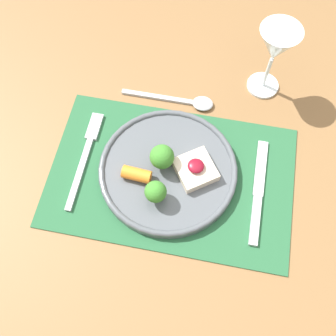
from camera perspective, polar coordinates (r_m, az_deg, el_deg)
name	(u,v)px	position (r m, az deg, el deg)	size (l,w,h in m)	color
ground_plane	(170,258)	(1.49, 0.25, -13.00)	(8.00, 8.00, 0.00)	brown
dining_table	(171,190)	(0.84, 0.43, -3.22)	(1.55, 1.24, 0.75)	brown
placemat	(171,176)	(0.78, 0.47, -1.20)	(0.48, 0.30, 0.00)	#235633
dinner_plate	(168,170)	(0.76, 0.03, -0.29)	(0.27, 0.27, 0.07)	#4C5156
fork	(86,152)	(0.81, -11.76, 2.25)	(0.02, 0.22, 0.01)	#B2B2B7
knife	(258,198)	(0.77, 12.87, -4.22)	(0.02, 0.22, 0.01)	#B2B2B7
spoon	(187,101)	(0.86, 2.82, 9.64)	(0.20, 0.04, 0.01)	#B2B2B7
wine_glass_near	(276,48)	(0.82, 15.37, 16.44)	(0.08, 0.08, 0.17)	white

